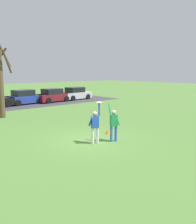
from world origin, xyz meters
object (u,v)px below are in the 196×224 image
object	(u,v)px
frisbee_disc	(99,102)
field_cone_orange	(108,131)
parked_car_maroon	(53,96)
bare_tree_tall	(1,80)
parked_car_blue	(24,98)
person_defender	(114,123)
person_catcher	(95,125)
parked_car_silver	(76,94)

from	to	relation	value
frisbee_disc	field_cone_orange	bearing A→B (deg)	32.59
parked_car_maroon	bare_tree_tall	bearing A→B (deg)	-147.63
parked_car_blue	parked_car_maroon	bearing A→B (deg)	-10.70
parked_car_maroon	bare_tree_tall	distance (m)	10.19
person_defender	parked_car_blue	size ratio (longest dim) A/B	0.48
bare_tree_tall	field_cone_orange	size ratio (longest dim) A/B	17.86
person_defender	frisbee_disc	size ratio (longest dim) A/B	7.52
bare_tree_tall	frisbee_disc	bearing A→B (deg)	-82.68
person_catcher	frisbee_disc	size ratio (longest dim) A/B	7.66
person_catcher	field_cone_orange	bearing A→B (deg)	47.08
parked_car_blue	parked_car_silver	distance (m)	6.90
parked_car_blue	bare_tree_tall	distance (m)	8.12
bare_tree_tall	field_cone_orange	bearing A→B (deg)	-72.61
bare_tree_tall	field_cone_orange	world-z (taller)	bare_tree_tall
frisbee_disc	field_cone_orange	distance (m)	2.66
parked_car_blue	field_cone_orange	size ratio (longest dim) A/B	13.19
field_cone_orange	frisbee_disc	bearing A→B (deg)	-147.41
person_catcher	field_cone_orange	world-z (taller)	person_catcher
parked_car_silver	frisbee_disc	bearing A→B (deg)	-126.50
parked_car_silver	field_cone_orange	xyz separation A→B (m)	(-8.66, -15.13, -0.57)
frisbee_disc	field_cone_orange	world-z (taller)	frisbee_disc
parked_car_maroon	field_cone_orange	distance (m)	15.80
person_defender	parked_car_maroon	xyz separation A→B (m)	(5.94, 16.18, -0.25)
person_defender	parked_car_silver	bearing A→B (deg)	-100.27
parked_car_maroon	parked_car_silver	distance (m)	3.50
person_catcher	parked_car_maroon	bearing A→B (deg)	86.05
parked_car_maroon	field_cone_orange	world-z (taller)	parked_car_maroon
parked_car_maroon	parked_car_blue	bearing A→B (deg)	169.30
frisbee_disc	parked_car_silver	distance (m)	19.12
parked_car_maroon	bare_tree_tall	xyz separation A→B (m)	(-7.99, -5.92, 2.23)
frisbee_disc	bare_tree_tall	size ratio (longest dim) A/B	0.05
parked_car_silver	field_cone_orange	bearing A→B (deg)	-123.96
person_defender	bare_tree_tall	distance (m)	10.65
person_catcher	frisbee_disc	distance (m)	1.13
bare_tree_tall	person_defender	bearing A→B (deg)	-78.71
parked_car_silver	field_cone_orange	size ratio (longest dim) A/B	13.19
person_defender	field_cone_orange	world-z (taller)	person_defender
frisbee_disc	parked_car_blue	xyz separation A→B (m)	(3.31, 16.30, -1.37)
person_defender	field_cone_orange	distance (m)	1.69
person_catcher	parked_car_maroon	distance (m)	17.28
field_cone_orange	parked_car_silver	bearing A→B (deg)	60.20
parked_car_silver	field_cone_orange	world-z (taller)	parked_car_silver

